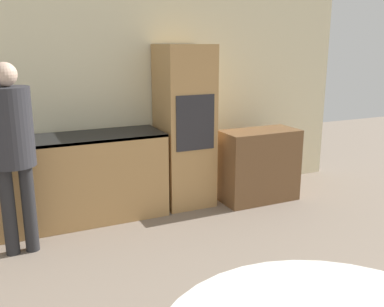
% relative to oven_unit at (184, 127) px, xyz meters
% --- Properties ---
extents(wall_back, '(6.04, 0.05, 2.60)m').
position_rel_oven_unit_xyz_m(wall_back, '(-0.71, 0.34, 0.39)').
color(wall_back, beige).
rests_on(wall_back, ground_plane).
extents(kitchen_counter, '(2.56, 0.60, 0.91)m').
position_rel_oven_unit_xyz_m(kitchen_counter, '(-1.60, -0.01, -0.44)').
color(kitchen_counter, tan).
rests_on(kitchen_counter, ground_plane).
extents(oven_unit, '(0.56, 0.59, 1.82)m').
position_rel_oven_unit_xyz_m(oven_unit, '(0.00, 0.00, 0.00)').
color(oven_unit, tan).
rests_on(oven_unit, ground_plane).
extents(sideboard, '(0.91, 0.45, 0.85)m').
position_rel_oven_unit_xyz_m(sideboard, '(0.84, -0.29, -0.49)').
color(sideboard, brown).
rests_on(sideboard, ground_plane).
extents(person_standing, '(0.37, 0.37, 1.69)m').
position_rel_oven_unit_xyz_m(person_standing, '(-1.84, -0.53, 0.13)').
color(person_standing, '#262628').
rests_on(person_standing, ground_plane).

